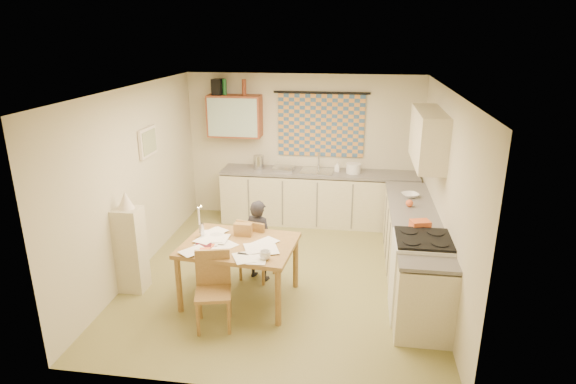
% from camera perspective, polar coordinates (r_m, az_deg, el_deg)
% --- Properties ---
extents(floor, '(4.00, 4.50, 0.02)m').
position_cam_1_polar(floor, '(6.69, -0.54, -9.80)').
color(floor, olive).
rests_on(floor, ground).
extents(ceiling, '(4.00, 4.50, 0.02)m').
position_cam_1_polar(ceiling, '(5.92, -0.62, 12.18)').
color(ceiling, white).
rests_on(ceiling, floor).
extents(wall_back, '(4.00, 0.02, 2.50)m').
position_cam_1_polar(wall_back, '(8.35, 1.82, 5.29)').
color(wall_back, beige).
rests_on(wall_back, floor).
extents(wall_front, '(4.00, 0.02, 2.50)m').
position_cam_1_polar(wall_front, '(4.14, -5.45, -9.15)').
color(wall_front, beige).
rests_on(wall_front, floor).
extents(wall_left, '(0.02, 4.50, 2.50)m').
position_cam_1_polar(wall_left, '(6.78, -17.61, 1.25)').
color(wall_left, beige).
rests_on(wall_left, floor).
extents(wall_right, '(0.02, 4.50, 2.50)m').
position_cam_1_polar(wall_right, '(6.22, 18.05, -0.34)').
color(wall_right, beige).
rests_on(wall_right, floor).
extents(window_blind, '(1.45, 0.03, 1.05)m').
position_cam_1_polar(window_blind, '(8.20, 3.92, 7.86)').
color(window_blind, '#33567B').
rests_on(window_blind, wall_back).
extents(curtain_rod, '(1.60, 0.04, 0.04)m').
position_cam_1_polar(curtain_rod, '(8.09, 3.99, 11.67)').
color(curtain_rod, black).
rests_on(curtain_rod, wall_back).
extents(wall_cabinet, '(0.90, 0.34, 0.70)m').
position_cam_1_polar(wall_cabinet, '(8.27, -6.32, 8.95)').
color(wall_cabinet, brown).
rests_on(wall_cabinet, wall_back).
extents(wall_cabinet_glass, '(0.84, 0.02, 0.64)m').
position_cam_1_polar(wall_cabinet_glass, '(8.11, -6.62, 8.74)').
color(wall_cabinet_glass, '#99B2A5').
rests_on(wall_cabinet_glass, wall_back).
extents(upper_cabinet_right, '(0.34, 1.30, 0.70)m').
position_cam_1_polar(upper_cabinet_right, '(6.56, 16.27, 6.24)').
color(upper_cabinet_right, '#C4B992').
rests_on(upper_cabinet_right, wall_right).
extents(framed_print, '(0.04, 0.50, 0.40)m').
position_cam_1_polar(framed_print, '(7.00, -16.28, 5.73)').
color(framed_print, beige).
rests_on(framed_print, wall_left).
extents(print_canvas, '(0.01, 0.42, 0.32)m').
position_cam_1_polar(print_canvas, '(6.99, -16.09, 5.73)').
color(print_canvas, '#BBBAA2').
rests_on(print_canvas, wall_left).
extents(counter_back, '(3.30, 0.62, 0.92)m').
position_cam_1_polar(counter_back, '(8.25, 3.63, -0.69)').
color(counter_back, '#C4B992').
rests_on(counter_back, floor).
extents(counter_right, '(0.62, 2.95, 0.92)m').
position_cam_1_polar(counter_right, '(6.54, 14.55, -6.62)').
color(counter_right, '#C4B992').
rests_on(counter_right, floor).
extents(stove, '(0.64, 0.64, 0.99)m').
position_cam_1_polar(stove, '(5.78, 15.38, -9.72)').
color(stove, white).
rests_on(stove, floor).
extents(sink, '(0.59, 0.49, 0.10)m').
position_cam_1_polar(sink, '(8.12, 3.44, 2.18)').
color(sink, silver).
rests_on(sink, counter_back).
extents(tap, '(0.03, 0.03, 0.28)m').
position_cam_1_polar(tap, '(8.24, 3.67, 3.72)').
color(tap, silver).
rests_on(tap, counter_back).
extents(dish_rack, '(0.37, 0.33, 0.06)m').
position_cam_1_polar(dish_rack, '(8.16, -0.52, 2.81)').
color(dish_rack, silver).
rests_on(dish_rack, counter_back).
extents(kettle, '(0.20, 0.20, 0.24)m').
position_cam_1_polar(kettle, '(8.21, -3.47, 3.53)').
color(kettle, silver).
rests_on(kettle, counter_back).
extents(mixing_bowl, '(0.29, 0.29, 0.16)m').
position_cam_1_polar(mixing_bowl, '(8.06, 7.75, 2.80)').
color(mixing_bowl, white).
rests_on(mixing_bowl, counter_back).
extents(soap_bottle, '(0.12, 0.12, 0.17)m').
position_cam_1_polar(soap_bottle, '(8.11, 5.88, 3.03)').
color(soap_bottle, white).
rests_on(soap_bottle, counter_back).
extents(bowl, '(0.39, 0.39, 0.06)m').
position_cam_1_polar(bowl, '(7.06, 14.28, -0.36)').
color(bowl, white).
rests_on(bowl, counter_right).
extents(orange_bag, '(0.26, 0.21, 0.12)m').
position_cam_1_polar(orange_bag, '(5.92, 15.38, -3.83)').
color(orange_bag, '#D65B2B').
rests_on(orange_bag, counter_right).
extents(fruit_orange, '(0.10, 0.10, 0.10)m').
position_cam_1_polar(fruit_orange, '(6.66, 14.19, -1.30)').
color(fruit_orange, '#D65B2B').
rests_on(fruit_orange, counter_right).
extents(speaker, '(0.18, 0.22, 0.26)m').
position_cam_1_polar(speaker, '(8.28, -8.32, 12.23)').
color(speaker, black).
rests_on(speaker, wall_cabinet).
extents(bottle_green, '(0.08, 0.08, 0.26)m').
position_cam_1_polar(bottle_green, '(8.25, -7.54, 12.24)').
color(bottle_green, '#195926').
rests_on(bottle_green, wall_cabinet).
extents(bottle_brown, '(0.07, 0.07, 0.26)m').
position_cam_1_polar(bottle_brown, '(8.16, -5.23, 12.26)').
color(bottle_brown, brown).
rests_on(bottle_brown, wall_cabinet).
extents(dining_table, '(1.41, 1.12, 0.75)m').
position_cam_1_polar(dining_table, '(5.99, -5.72, -9.30)').
color(dining_table, brown).
rests_on(dining_table, floor).
extents(chair_far, '(0.48, 0.48, 0.87)m').
position_cam_1_polar(chair_far, '(6.50, -3.73, -7.97)').
color(chair_far, brown).
rests_on(chair_far, floor).
extents(chair_near, '(0.47, 0.47, 0.86)m').
position_cam_1_polar(chair_near, '(5.58, -8.77, -13.03)').
color(chair_near, brown).
rests_on(chair_near, floor).
extents(person, '(0.59, 0.55, 1.11)m').
position_cam_1_polar(person, '(6.37, -3.49, -5.71)').
color(person, black).
rests_on(person, floor).
extents(shelf_stand, '(0.32, 0.30, 1.11)m').
position_cam_1_polar(shelf_stand, '(6.41, -18.10, -6.52)').
color(shelf_stand, '#C4B992').
rests_on(shelf_stand, floor).
extents(lampshade, '(0.20, 0.20, 0.22)m').
position_cam_1_polar(lampshade, '(6.16, -18.71, -0.91)').
color(lampshade, beige).
rests_on(lampshade, shelf_stand).
extents(letter_rack, '(0.22, 0.11, 0.16)m').
position_cam_1_polar(letter_rack, '(6.00, -5.35, -4.44)').
color(letter_rack, brown).
rests_on(letter_rack, dining_table).
extents(mug, '(0.17, 0.17, 0.10)m').
position_cam_1_polar(mug, '(5.40, -2.74, -7.49)').
color(mug, white).
rests_on(mug, dining_table).
extents(magazine, '(0.28, 0.32, 0.02)m').
position_cam_1_polar(magazine, '(5.75, -11.02, -6.57)').
color(magazine, maroon).
rests_on(magazine, dining_table).
extents(book, '(0.21, 0.25, 0.02)m').
position_cam_1_polar(book, '(5.86, -10.08, -6.01)').
color(book, '#D65B2B').
rests_on(book, dining_table).
extents(orange_box, '(0.14, 0.11, 0.04)m').
position_cam_1_polar(orange_box, '(5.65, -9.82, -6.83)').
color(orange_box, '#D65B2B').
rests_on(orange_box, dining_table).
extents(eyeglasses, '(0.13, 0.05, 0.02)m').
position_cam_1_polar(eyeglasses, '(5.53, -5.33, -7.35)').
color(eyeglasses, black).
rests_on(eyeglasses, dining_table).
extents(candle_holder, '(0.06, 0.06, 0.18)m').
position_cam_1_polar(candle_holder, '(6.02, -10.20, -4.50)').
color(candle_holder, silver).
rests_on(candle_holder, dining_table).
extents(candle, '(0.03, 0.03, 0.22)m').
position_cam_1_polar(candle, '(5.92, -10.52, -2.83)').
color(candle, white).
rests_on(candle, dining_table).
extents(candle_flame, '(0.02, 0.02, 0.02)m').
position_cam_1_polar(candle_flame, '(5.88, -10.28, -1.69)').
color(candle_flame, '#FFCC66').
rests_on(candle_flame, dining_table).
extents(papers, '(1.17, 1.02, 0.03)m').
position_cam_1_polar(papers, '(5.79, -7.26, -6.13)').
color(papers, white).
rests_on(papers, dining_table).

